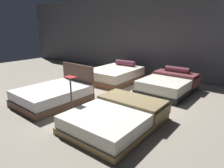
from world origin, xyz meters
TOP-DOWN VIEW (x-y plane):
  - ground_plane at (0.00, 0.00)m, footprint 18.00×18.00m
  - showroom_back_wall at (0.00, 3.33)m, footprint 18.00×0.06m
  - bed_0 at (-1.08, -1.42)m, footprint 1.55×1.98m
  - bed_1 at (1.15, -1.39)m, footprint 1.64×2.14m
  - bed_2 at (-1.10, 1.50)m, footprint 1.67×2.19m
  - bed_3 at (1.10, 1.55)m, footprint 1.58×2.01m
  - price_sign at (0.00, -1.68)m, footprint 0.28×0.24m

SIDE VIEW (x-z plane):
  - ground_plane at x=0.00m, z-range -0.02..0.00m
  - bed_1 at x=1.15m, z-range -0.02..0.43m
  - bed_0 at x=-1.08m, z-range -0.26..0.72m
  - bed_3 at x=1.10m, z-range -0.11..0.63m
  - bed_2 at x=-1.10m, z-range -0.11..0.64m
  - price_sign at x=0.00m, z-range -0.11..0.87m
  - showroom_back_wall at x=0.00m, z-range 0.00..3.50m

